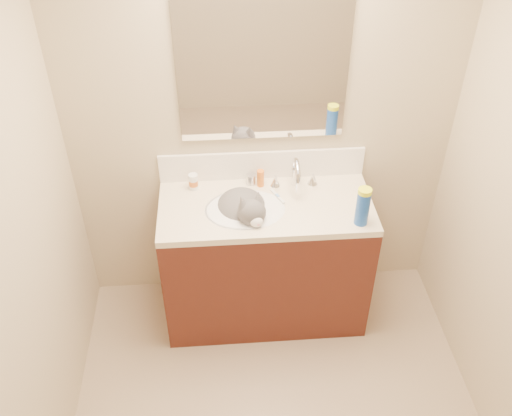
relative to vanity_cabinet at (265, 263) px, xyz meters
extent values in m
cube|color=#BCAB8B|center=(0.00, 0.28, 0.84)|extent=(2.20, 0.04, 2.50)
cube|color=#451A12|center=(0.00, 0.00, 0.00)|extent=(1.20, 0.55, 0.82)
cube|color=beige|center=(0.00, 0.00, 0.43)|extent=(1.20, 0.55, 0.04)
ellipsoid|color=white|center=(-0.12, -0.03, 0.38)|extent=(0.45, 0.36, 0.14)
cylinder|color=silver|center=(0.18, 0.18, 0.51)|extent=(0.04, 0.04, 0.11)
torus|color=silver|center=(0.18, 0.12, 0.56)|extent=(0.03, 0.20, 0.20)
cylinder|color=silver|center=(0.18, 0.04, 0.53)|extent=(0.03, 0.03, 0.06)
cone|color=silver|center=(0.07, 0.18, 0.48)|extent=(0.06, 0.06, 0.06)
cone|color=silver|center=(0.29, 0.18, 0.48)|extent=(0.06, 0.06, 0.06)
ellipsoid|color=#524F52|center=(-0.14, 0.02, 0.40)|extent=(0.38, 0.41, 0.22)
ellipsoid|color=#524F52|center=(-0.09, -0.12, 0.50)|extent=(0.19, 0.18, 0.15)
ellipsoid|color=#524F52|center=(-0.11, -0.06, 0.46)|extent=(0.14, 0.14, 0.14)
cone|color=#524F52|center=(-0.14, -0.12, 0.57)|extent=(0.09, 0.09, 0.09)
cone|color=#524F52|center=(-0.05, -0.09, 0.57)|extent=(0.08, 0.10, 0.09)
ellipsoid|color=white|center=(-0.07, -0.18, 0.48)|extent=(0.08, 0.07, 0.06)
ellipsoid|color=white|center=(-0.10, -0.09, 0.41)|extent=(0.13, 0.10, 0.13)
sphere|color=#CE8590|center=(-0.06, -0.21, 0.48)|extent=(0.02, 0.02, 0.02)
cylinder|color=#524F52|center=(0.00, 0.05, 0.34)|extent=(0.16, 0.21, 0.04)
cube|color=white|center=(0.00, 0.26, 0.54)|extent=(1.20, 0.02, 0.18)
cube|color=white|center=(0.00, 0.26, 1.13)|extent=(0.90, 0.02, 0.80)
cylinder|color=white|center=(-0.40, 0.18, 0.50)|extent=(0.07, 0.07, 0.10)
cylinder|color=#CE6622|center=(-0.40, 0.18, 0.49)|extent=(0.07, 0.07, 0.04)
cylinder|color=#B7B7BC|center=(-0.07, 0.21, 0.48)|extent=(0.06, 0.06, 0.06)
cylinder|color=orange|center=(-0.02, 0.18, 0.50)|extent=(0.05, 0.05, 0.10)
cube|color=white|center=(0.07, 0.07, 0.46)|extent=(0.07, 0.14, 0.01)
cube|color=#71A6F0|center=(0.07, 0.07, 0.46)|extent=(0.02, 0.03, 0.01)
cylinder|color=#194BB3|center=(0.49, -0.19, 0.55)|extent=(0.07, 0.07, 0.20)
cylinder|color=#E4F319|center=(0.49, -0.19, 0.65)|extent=(0.07, 0.07, 0.04)
camera|label=1|loc=(-0.25, -2.49, 2.42)|focal=40.00mm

